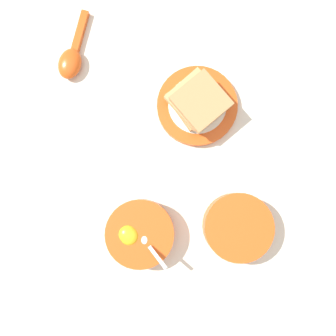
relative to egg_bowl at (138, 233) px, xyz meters
name	(u,v)px	position (x,y,z in m)	size (l,w,h in m)	color
ground_plane	(164,120)	(-0.24, 0.06, -0.02)	(3.00, 3.00, 0.00)	silver
egg_bowl	(138,233)	(0.00, 0.00, 0.00)	(0.14, 0.14, 0.07)	#DB5119
toast_plate	(196,106)	(-0.26, 0.13, -0.02)	(0.17, 0.17, 0.02)	#DB5119
toast_sandwich	(196,101)	(-0.27, 0.13, 0.02)	(0.14, 0.14, 0.05)	tan
soup_spoon	(70,58)	(-0.38, -0.14, -0.01)	(0.16, 0.07, 0.03)	#DB5119
congee_bowl	(236,227)	(-0.01, 0.20, 0.00)	(0.14, 0.14, 0.05)	#DB5119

